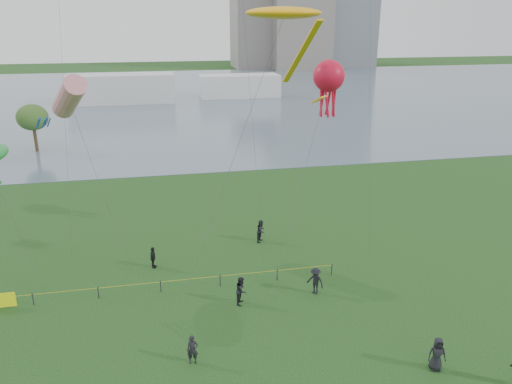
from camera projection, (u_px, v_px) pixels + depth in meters
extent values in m
cube|color=slate|center=(178.00, 97.00, 114.12)|extent=(400.00, 120.00, 0.08)
cube|color=slate|center=(298.00, 12.00, 173.79)|extent=(20.00, 20.00, 38.00)
cube|color=gray|center=(256.00, 27.00, 178.37)|extent=(16.00, 18.00, 28.00)
cube|color=silver|center=(122.00, 88.00, 106.25)|extent=(22.00, 8.00, 6.00)
cube|color=silver|center=(239.00, 86.00, 114.08)|extent=(18.00, 7.00, 5.00)
cylinder|color=#3A2B1A|center=(36.00, 141.00, 67.77)|extent=(0.44, 0.44, 2.90)
ellipsoid|color=#3C6026|center=(32.00, 117.00, 66.69)|extent=(4.12, 4.12, 3.47)
cylinder|color=black|center=(33.00, 299.00, 31.71)|extent=(0.07, 0.07, 0.85)
cylinder|color=black|center=(98.00, 292.00, 32.46)|extent=(0.07, 0.07, 0.85)
cylinder|color=black|center=(161.00, 286.00, 33.22)|extent=(0.07, 0.07, 0.85)
cylinder|color=black|center=(220.00, 280.00, 33.97)|extent=(0.07, 0.07, 0.85)
cylinder|color=black|center=(277.00, 275.00, 34.72)|extent=(0.07, 0.07, 0.85)
cylinder|color=black|center=(332.00, 269.00, 35.47)|extent=(0.07, 0.07, 0.85)
cylinder|color=gold|center=(160.00, 282.00, 33.11)|extent=(24.00, 0.03, 0.03)
imported|color=black|center=(241.00, 290.00, 31.76)|extent=(1.00, 1.11, 1.85)
imported|color=black|center=(315.00, 281.00, 32.88)|extent=(1.32, 1.36, 1.87)
imported|color=black|center=(153.00, 257.00, 36.33)|extent=(0.65, 1.03, 1.63)
imported|color=black|center=(437.00, 354.00, 25.73)|extent=(1.03, 0.79, 1.88)
imported|color=black|center=(193.00, 350.00, 26.25)|extent=(0.62, 0.42, 1.65)
imported|color=black|center=(261.00, 231.00, 40.59)|extent=(1.09, 1.14, 1.85)
cylinder|color=#3F3F42|center=(235.00, 152.00, 33.40)|extent=(7.49, 4.11, 17.65)
ellipsoid|color=#FDA70D|center=(284.00, 13.00, 33.06)|extent=(5.21, 3.26, 0.81)
cube|color=#FDA70D|center=(300.00, 55.00, 29.97)|extent=(0.36, 6.98, 4.09)
cube|color=#FDA70D|center=(319.00, 99.00, 27.15)|extent=(0.95, 0.95, 0.42)
cylinder|color=#3F3F42|center=(99.00, 183.00, 36.60)|extent=(3.72, 5.77, 11.78)
cylinder|color=red|center=(69.00, 97.00, 36.95)|extent=(3.48, 4.97, 3.67)
cylinder|color=blue|center=(49.00, 122.00, 36.11)|extent=(0.60, 1.13, 0.88)
cylinder|color=blue|center=(46.00, 121.00, 36.41)|extent=(0.60, 1.13, 0.88)
cylinder|color=blue|center=(39.00, 122.00, 36.19)|extent=(0.60, 1.13, 0.88)
cylinder|color=blue|center=(38.00, 123.00, 35.76)|extent=(0.60, 1.13, 0.88)
cylinder|color=blue|center=(44.00, 123.00, 35.71)|extent=(0.60, 1.13, 0.88)
cylinder|color=#3F3F42|center=(15.00, 224.00, 32.67)|extent=(2.64, 1.62, 9.14)
cylinder|color=#3F3F42|center=(301.00, 182.00, 34.11)|extent=(5.70, 6.72, 13.43)
sphere|color=red|center=(329.00, 76.00, 35.51)|extent=(2.28, 2.28, 2.28)
cylinder|color=red|center=(334.00, 98.00, 36.14)|extent=(0.18, 0.54, 2.60)
cylinder|color=red|center=(329.00, 97.00, 36.49)|extent=(0.49, 0.36, 2.61)
cylinder|color=red|center=(323.00, 98.00, 36.40)|extent=(0.49, 0.36, 2.61)
cylinder|color=red|center=(321.00, 99.00, 35.95)|extent=(0.18, 0.54, 2.60)
cylinder|color=red|center=(326.00, 99.00, 35.60)|extent=(0.49, 0.36, 2.61)
cylinder|color=red|center=(333.00, 99.00, 35.69)|extent=(0.49, 0.36, 2.61)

